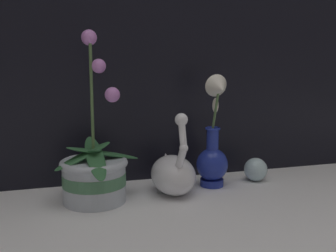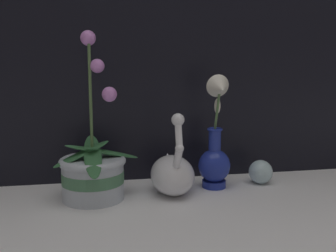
% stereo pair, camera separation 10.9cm
% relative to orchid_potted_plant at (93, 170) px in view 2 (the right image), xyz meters
% --- Properties ---
extents(ground_plane, '(2.80, 2.80, 0.00)m').
position_rel_orchid_potted_plant_xyz_m(ground_plane, '(0.23, -0.11, -0.08)').
color(ground_plane, white).
extents(orchid_potted_plant, '(0.24, 0.24, 0.45)m').
position_rel_orchid_potted_plant_xyz_m(orchid_potted_plant, '(0.00, 0.00, 0.00)').
color(orchid_potted_plant, '#B2BCCC').
rests_on(orchid_potted_plant, ground_plane).
extents(swan_figurine, '(0.12, 0.21, 0.24)m').
position_rel_orchid_potted_plant_xyz_m(swan_figurine, '(0.22, 0.01, -0.02)').
color(swan_figurine, white).
rests_on(swan_figurine, ground_plane).
extents(blue_vase, '(0.09, 0.12, 0.33)m').
position_rel_orchid_potted_plant_xyz_m(blue_vase, '(0.35, 0.03, 0.03)').
color(blue_vase, navy).
rests_on(blue_vase, ground_plane).
extents(glass_sphere, '(0.07, 0.07, 0.07)m').
position_rel_orchid_potted_plant_xyz_m(glass_sphere, '(0.50, 0.05, -0.04)').
color(glass_sphere, silver).
rests_on(glass_sphere, ground_plane).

